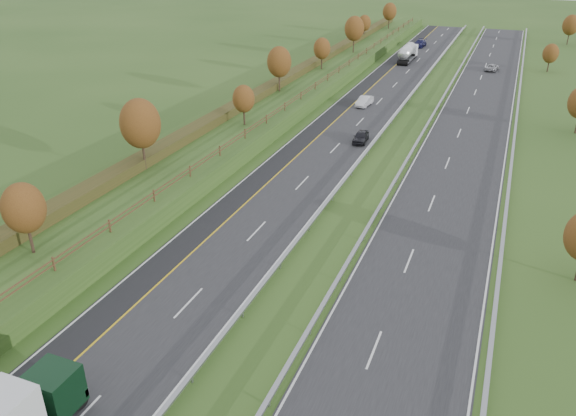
% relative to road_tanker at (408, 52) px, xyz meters
% --- Properties ---
extents(ground, '(400.00, 400.00, 0.00)m').
position_rel_road_tanker_xyz_m(ground, '(8.85, -50.15, -1.86)').
color(ground, '#2C491A').
rests_on(ground, ground).
extents(near_carriageway, '(10.50, 200.00, 0.04)m').
position_rel_road_tanker_xyz_m(near_carriageway, '(0.85, -45.15, -1.84)').
color(near_carriageway, '#242427').
rests_on(near_carriageway, ground).
extents(far_carriageway, '(10.50, 200.00, 0.04)m').
position_rel_road_tanker_xyz_m(far_carriageway, '(17.35, -45.15, -1.84)').
color(far_carriageway, '#242427').
rests_on(far_carriageway, ground).
extents(hard_shoulder, '(3.00, 200.00, 0.04)m').
position_rel_road_tanker_xyz_m(hard_shoulder, '(-2.90, -45.15, -1.84)').
color(hard_shoulder, black).
rests_on(hard_shoulder, ground).
extents(lane_markings, '(26.75, 200.00, 0.01)m').
position_rel_road_tanker_xyz_m(lane_markings, '(7.25, -45.27, -1.81)').
color(lane_markings, silver).
rests_on(lane_markings, near_carriageway).
extents(embankment_left, '(12.00, 200.00, 2.00)m').
position_rel_road_tanker_xyz_m(embankment_left, '(-12.15, -45.15, -0.86)').
color(embankment_left, '#2C491A').
rests_on(embankment_left, ground).
extents(hedge_left, '(2.20, 180.00, 1.10)m').
position_rel_road_tanker_xyz_m(hedge_left, '(-14.15, -45.15, 0.69)').
color(hedge_left, '#323616').
rests_on(hedge_left, embankment_left).
extents(fence_left, '(0.12, 189.06, 1.20)m').
position_rel_road_tanker_xyz_m(fence_left, '(-7.65, -45.56, 0.87)').
color(fence_left, '#422B19').
rests_on(fence_left, embankment_left).
extents(median_barrier_near, '(0.32, 200.00, 0.71)m').
position_rel_road_tanker_xyz_m(median_barrier_near, '(6.55, -45.15, -1.25)').
color(median_barrier_near, gray).
rests_on(median_barrier_near, ground).
extents(median_barrier_far, '(0.32, 200.00, 0.71)m').
position_rel_road_tanker_xyz_m(median_barrier_far, '(11.65, -45.15, -1.25)').
color(median_barrier_far, gray).
rests_on(median_barrier_far, ground).
extents(outer_barrier_far, '(0.32, 200.00, 0.71)m').
position_rel_road_tanker_xyz_m(outer_barrier_far, '(23.15, -45.15, -1.25)').
color(outer_barrier_far, gray).
rests_on(outer_barrier_far, ground).
extents(trees_left, '(6.64, 164.30, 7.66)m').
position_rel_road_tanker_xyz_m(trees_left, '(-11.79, -48.52, 4.51)').
color(trees_left, '#2D2116').
rests_on(trees_left, embankment_left).
extents(trees_far, '(8.45, 118.60, 7.12)m').
position_rel_road_tanker_xyz_m(trees_far, '(30.64, -15.93, 2.38)').
color(trees_far, '#2D2116').
rests_on(trees_far, ground).
extents(road_tanker, '(2.40, 11.22, 3.46)m').
position_rel_road_tanker_xyz_m(road_tanker, '(0.00, 0.00, 0.00)').
color(road_tanker, silver).
rests_on(road_tanker, near_carriageway).
extents(car_dark_near, '(1.96, 4.29, 1.43)m').
position_rel_road_tanker_xyz_m(car_dark_near, '(4.49, -54.67, -1.11)').
color(car_dark_near, black).
rests_on(car_dark_near, near_carriageway).
extents(car_silver_mid, '(2.03, 4.69, 1.50)m').
position_rel_road_tanker_xyz_m(car_silver_mid, '(0.47, -37.64, -1.07)').
color(car_silver_mid, silver).
rests_on(car_silver_mid, near_carriageway).
extents(car_small_far, '(2.69, 5.78, 1.64)m').
position_rel_road_tanker_xyz_m(car_small_far, '(-0.46, 17.95, -1.00)').
color(car_small_far, '#13143D').
rests_on(car_small_far, near_carriageway).
extents(car_oncoming, '(2.68, 4.88, 1.30)m').
position_rel_road_tanker_xyz_m(car_oncoming, '(17.54, -3.15, -1.17)').
color(car_oncoming, '#9C9CA0').
rests_on(car_oncoming, far_carriageway).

